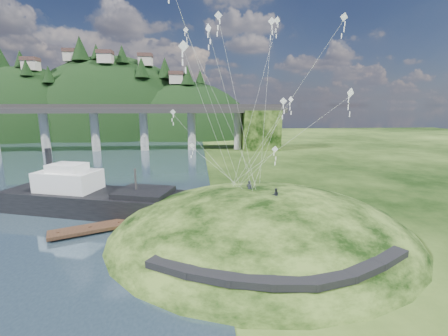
{
  "coord_description": "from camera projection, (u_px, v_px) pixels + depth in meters",
  "views": [
    {
      "loc": [
        0.73,
        -30.09,
        14.6
      ],
      "look_at": [
        4.0,
        6.0,
        7.0
      ],
      "focal_mm": 24.0,
      "sensor_mm": 36.0,
      "label": 1
    }
  ],
  "objects": [
    {
      "name": "wooden_dock",
      "position": [
        119.0,
        224.0,
        36.44
      ],
      "size": [
        15.05,
        8.17,
        1.09
      ],
      "color": "#372216",
      "rests_on": "ground"
    },
    {
      "name": "kite_flyers",
      "position": [
        262.0,
        184.0,
        33.93
      ],
      "size": [
        3.26,
        3.51,
        1.98
      ],
      "color": "#22252E",
      "rests_on": "ground"
    },
    {
      "name": "ground",
      "position": [
        192.0,
        243.0,
        32.26
      ],
      "size": [
        320.0,
        320.0,
        0.0
      ],
      "primitive_type": "plane",
      "color": "black",
      "rests_on": "ground"
    },
    {
      "name": "far_ridge",
      "position": [
        108.0,
        151.0,
        149.03
      ],
      "size": [
        153.0,
        70.0,
        94.5
      ],
      "color": "black",
      "rests_on": "ground"
    },
    {
      "name": "footpath",
      "position": [
        287.0,
        271.0,
        22.99
      ],
      "size": [
        22.29,
        5.84,
        0.83
      ],
      "color": "black",
      "rests_on": "ground"
    },
    {
      "name": "kite_swarm",
      "position": [
        250.0,
        65.0,
        31.8
      ],
      "size": [
        16.89,
        16.87,
        17.05
      ],
      "color": "white",
      "rests_on": "ground"
    },
    {
      "name": "bridge",
      "position": [
        112.0,
        121.0,
        96.23
      ],
      "size": [
        160.0,
        11.0,
        15.0
      ],
      "color": "#2D2B2B",
      "rests_on": "ground"
    },
    {
      "name": "work_barge",
      "position": [
        89.0,
        196.0,
        41.62
      ],
      "size": [
        25.88,
        13.89,
        8.75
      ],
      "color": "black",
      "rests_on": "ground"
    },
    {
      "name": "grass_hill",
      "position": [
        261.0,
        245.0,
        35.22
      ],
      "size": [
        36.0,
        32.0,
        13.0
      ],
      "color": "black",
      "rests_on": "ground"
    }
  ]
}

